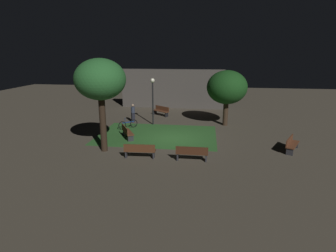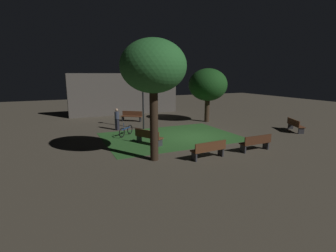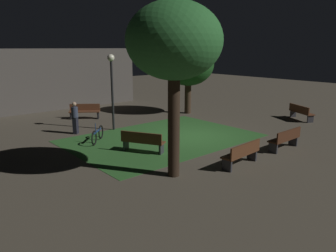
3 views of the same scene
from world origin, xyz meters
name	(u,v)px [view 3 (image 3 of 3)]	position (x,y,z in m)	size (l,w,h in m)	color
ground_plane	(193,137)	(0.00, 0.00, 0.00)	(60.00, 60.00, 0.00)	#4C4438
grass_lawn	(162,138)	(-1.31, 0.74, 0.01)	(8.60, 6.02, 0.01)	#2D6028
bench_front_left	(242,153)	(-1.49, -3.99, 0.48)	(1.83, 0.59, 0.88)	#512D19
bench_near_trees	(286,138)	(1.50, -3.99, 0.48)	(1.80, 0.48, 0.88)	#422314
bench_lawn_edge	(301,112)	(7.49, -1.54, 0.48)	(1.22, 1.83, 0.88)	brown
bench_front_right	(85,111)	(-2.06, 7.17, 0.48)	(1.73, 1.46, 0.88)	brown
bench_path_side	(142,141)	(-3.29, -0.37, 0.48)	(1.29, 1.81, 0.88)	brown
tree_tall_center	(174,43)	(-3.97, -3.04, 4.34)	(3.00, 3.00, 5.62)	#2D2116
tree_lawn_side	(188,65)	(3.81, 4.29, 3.14)	(3.25, 3.25, 4.53)	#38281C
lamp_post_near_wall	(112,78)	(-2.18, 3.68, 2.69)	(0.36, 0.36, 3.88)	black
bicycle	(98,135)	(-3.93, 2.19, 0.34)	(1.26, 1.24, 0.93)	black
pedestrian	(75,117)	(-4.05, 4.21, 0.85)	(0.34, 0.34, 1.61)	black
building_wall_backdrop	(64,79)	(-1.47, 11.27, 2.07)	(11.05, 0.80, 4.13)	#4C4742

